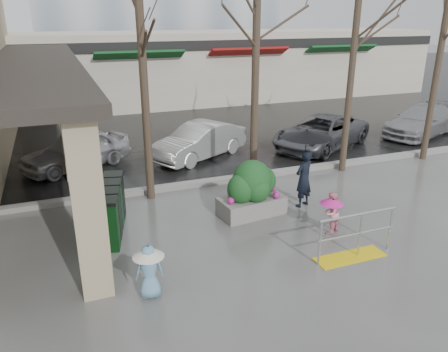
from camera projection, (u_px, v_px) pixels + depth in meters
ground at (271, 243)px, 10.02m from camera, size 120.00×120.00×0.00m
street_asphalt at (122, 93)px, 29.27m from camera, size 120.00×36.00×0.01m
curb at (212, 181)px, 13.50m from camera, size 120.00×0.30×0.15m
canopy_slab at (30, 57)px, 14.14m from camera, size 2.80×18.00×0.25m
pillar_front at (89, 207)px, 7.66m from camera, size 0.55×0.55×3.50m
pillar_back at (70, 125)px, 13.34m from camera, size 0.55×0.55×3.50m
storefront_row at (164, 67)px, 25.72m from camera, size 34.00×6.74×4.00m
handrail at (354, 241)px, 9.30m from camera, size 1.90×0.50×1.03m
tree_west at (139, 8)px, 10.73m from camera, size 3.20×3.20×6.80m
tree_midwest at (257, 2)px, 11.76m from camera, size 3.20×3.20×7.00m
tree_mideast at (357, 17)px, 13.01m from camera, size 3.20×3.20×6.50m
woman at (305, 157)px, 11.49m from camera, size 1.35×1.35×2.16m
child_pink at (331, 210)px, 10.30m from camera, size 0.63×0.58×1.03m
child_blue at (149, 267)px, 7.91m from camera, size 0.58×0.58×1.06m
planter at (252, 189)px, 11.23m from camera, size 1.78×1.05×1.48m
news_boxes at (112, 209)px, 10.34m from camera, size 0.95×2.18×1.19m
car_a at (76, 150)px, 14.74m from camera, size 3.97×2.99×1.26m
car_b at (199, 141)px, 15.77m from camera, size 3.99×3.01×1.26m
car_c at (321, 132)px, 17.00m from camera, size 4.99×3.88×1.26m
car_d at (421, 121)px, 18.79m from camera, size 4.69×3.20×1.26m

